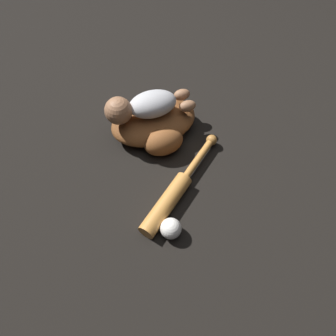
{
  "coord_description": "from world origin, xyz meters",
  "views": [
    {
      "loc": [
        -0.09,
        0.86,
        1.0
      ],
      "look_at": [
        -0.07,
        0.25,
        0.07
      ],
      "focal_mm": 35.0,
      "sensor_mm": 36.0,
      "label": 1
    }
  ],
  "objects": [
    {
      "name": "baby_figure",
      "position": [
        0.03,
        0.03,
        0.14
      ],
      "size": [
        0.33,
        0.2,
        0.1
      ],
      "color": "#B2B2B7",
      "rests_on": "baseball_glove"
    },
    {
      "name": "ground_plane",
      "position": [
        0.0,
        0.0,
        0.0
      ],
      "size": [
        6.0,
        6.0,
        0.0
      ],
      "primitive_type": "plane",
      "color": "black"
    },
    {
      "name": "baseball_bat",
      "position": [
        -0.09,
        0.32,
        0.03
      ],
      "size": [
        0.27,
        0.42,
        0.06
      ],
      "color": "#C6843D",
      "rests_on": "ground"
    },
    {
      "name": "baseball_glove",
      "position": [
        -0.01,
        0.04,
        0.05
      ],
      "size": [
        0.39,
        0.34,
        0.1
      ],
      "color": "brown",
      "rests_on": "ground"
    },
    {
      "name": "baseball",
      "position": [
        -0.09,
        0.45,
        0.03
      ],
      "size": [
        0.07,
        0.07,
        0.07
      ],
      "color": "white",
      "rests_on": "ground"
    }
  ]
}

